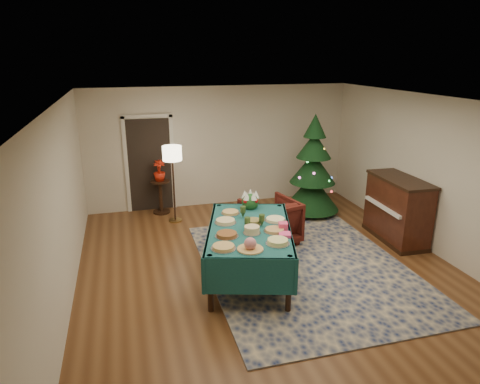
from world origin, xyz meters
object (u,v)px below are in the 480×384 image
object	(u,v)px
floor_lamp	(172,158)
piano	(397,210)
armchair	(270,219)
christmas_tree	(313,170)
buffet_table	(249,237)
gift_box	(283,226)
side_table	(161,197)
potted_plant	(159,175)

from	to	relation	value
floor_lamp	piano	size ratio (longest dim) A/B	1.13
floor_lamp	armchair	bearing A→B (deg)	-44.84
christmas_tree	floor_lamp	bearing A→B (deg)	173.80
buffet_table	armchair	xyz separation A→B (m)	(0.73, 1.12, -0.21)
piano	gift_box	bearing A→B (deg)	-161.62
gift_box	side_table	size ratio (longest dim) A/B	0.18
floor_lamp	side_table	distance (m)	1.18
side_table	potted_plant	size ratio (longest dim) A/B	1.63
potted_plant	christmas_tree	bearing A→B (deg)	-15.88
floor_lamp	christmas_tree	distance (m)	2.99
side_table	christmas_tree	size ratio (longest dim) A/B	0.34
armchair	christmas_tree	world-z (taller)	christmas_tree
armchair	floor_lamp	bearing A→B (deg)	-58.83
buffet_table	christmas_tree	world-z (taller)	christmas_tree
gift_box	side_table	xyz separation A→B (m)	(-1.51, 3.49, -0.54)
gift_box	armchair	bearing A→B (deg)	78.36
armchair	piano	xyz separation A→B (m)	(2.33, -0.49, 0.13)
buffet_table	armchair	bearing A→B (deg)	56.73
floor_lamp	potted_plant	world-z (taller)	floor_lamp
buffet_table	floor_lamp	size ratio (longest dim) A/B	1.51
potted_plant	floor_lamp	bearing A→B (deg)	-68.59
armchair	floor_lamp	size ratio (longest dim) A/B	0.58
side_table	buffet_table	bearing A→B (deg)	-72.06
buffet_table	piano	bearing A→B (deg)	11.61
side_table	christmas_tree	world-z (taller)	christmas_tree
side_table	christmas_tree	xyz separation A→B (m)	(3.18, -0.90, 0.62)
armchair	piano	size ratio (longest dim) A/B	0.65
piano	christmas_tree	bearing A→B (deg)	118.59
potted_plant	buffet_table	bearing A→B (deg)	-72.06
potted_plant	side_table	bearing A→B (deg)	180.00
armchair	piano	world-z (taller)	piano
buffet_table	christmas_tree	distance (m)	3.18
side_table	potted_plant	distance (m)	0.50
buffet_table	piano	xyz separation A→B (m)	(3.06, 0.63, -0.08)
armchair	side_table	xyz separation A→B (m)	(-1.79, 2.13, -0.10)
christmas_tree	piano	bearing A→B (deg)	-61.41
armchair	side_table	distance (m)	2.78
gift_box	floor_lamp	distance (m)	3.21
floor_lamp	christmas_tree	world-z (taller)	christmas_tree
side_table	piano	distance (m)	4.89
piano	floor_lamp	bearing A→B (deg)	152.31
gift_box	christmas_tree	distance (m)	3.08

